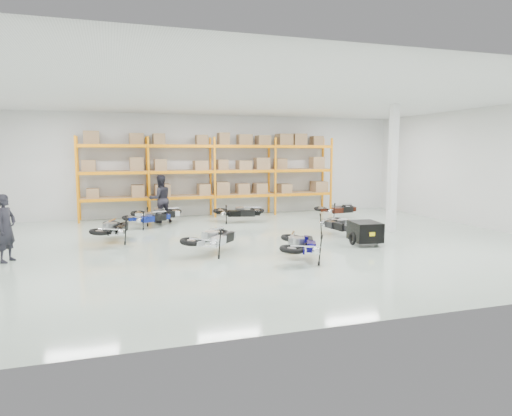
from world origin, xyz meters
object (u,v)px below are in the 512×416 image
object	(u,v)px
moto_silver_left	(213,234)
moto_back_a	(149,215)
moto_touring_right	(340,221)
moto_back_b	(158,211)
moto_back_d	(337,206)
moto_back_c	(239,209)
person_left	(6,228)
moto_blue_centre	(300,240)
moto_black_far_left	(113,225)
person_back	(160,199)
trailer	(365,232)

from	to	relation	value
moto_silver_left	moto_back_a	distance (m)	5.31
moto_back_a	moto_touring_right	bearing A→B (deg)	-145.07
moto_touring_right	moto_back_b	distance (m)	7.27
moto_back_d	moto_back_c	bearing A→B (deg)	80.86
moto_back_a	person_left	size ratio (longest dim) A/B	0.93
moto_blue_centre	moto_back_c	bearing A→B (deg)	-69.81
moto_blue_centre	moto_touring_right	distance (m)	3.95
moto_touring_right	moto_black_far_left	bearing A→B (deg)	166.31
moto_black_far_left	moto_touring_right	world-z (taller)	moto_black_far_left
moto_black_far_left	moto_back_c	size ratio (longest dim) A/B	1.00
moto_black_far_left	moto_back_c	distance (m)	5.60
moto_back_a	moto_back_c	bearing A→B (deg)	-109.81
moto_silver_left	moto_back_c	bearing A→B (deg)	-70.53
person_left	moto_black_far_left	bearing A→B (deg)	-29.43
person_back	trailer	bearing A→B (deg)	118.39
moto_black_far_left	person_left	size ratio (longest dim) A/B	1.02
moto_back_b	moto_back_d	bearing A→B (deg)	-101.81
person_back	moto_blue_centre	bearing A→B (deg)	98.01
moto_black_far_left	person_back	world-z (taller)	person_back
moto_blue_centre	person_back	world-z (taller)	person_back
moto_touring_right	person_back	distance (m)	7.40
moto_black_far_left	trailer	bearing A→B (deg)	173.04
moto_silver_left	moto_back_b	xyz separation A→B (m)	(-0.94, 5.94, -0.02)
moto_silver_left	moto_touring_right	distance (m)	4.91
moto_back_c	moto_touring_right	bearing A→B (deg)	-133.26
moto_silver_left	person_back	distance (m)	6.37
moto_back_b	moto_back_c	xyz separation A→B (m)	(3.18, -0.59, 0.01)
moto_back_b	person_left	bearing A→B (deg)	134.40
person_left	person_back	bearing A→B (deg)	-14.60
moto_back_b	moto_back_d	size ratio (longest dim) A/B	1.03
moto_back_a	moto_black_far_left	bearing A→B (deg)	129.43
moto_back_a	moto_back_c	xyz separation A→B (m)	(3.59, 0.21, 0.05)
moto_touring_right	moto_silver_left	bearing A→B (deg)	-167.78
moto_black_far_left	person_left	bearing A→B (deg)	50.75
moto_black_far_left	person_back	distance (m)	4.14
trailer	person_left	xyz separation A→B (m)	(-10.01, 0.90, 0.47)
moto_black_far_left	moto_back_a	world-z (taller)	moto_black_far_left
moto_blue_centre	moto_touring_right	bearing A→B (deg)	-111.11
moto_touring_right	moto_back_d	world-z (taller)	moto_touring_right
moto_back_b	moto_back_c	world-z (taller)	moto_back_c
moto_back_b	person_back	xyz separation A→B (m)	(0.15, 0.37, 0.43)
person_left	moto_back_c	bearing A→B (deg)	-34.10
moto_blue_centre	moto_touring_right	world-z (taller)	moto_blue_centre
moto_black_far_left	moto_back_a	size ratio (longest dim) A/B	1.10
moto_black_far_left	moto_back_a	xyz separation A→B (m)	(1.30, 2.51, -0.05)
moto_back_c	person_left	xyz separation A→B (m)	(-7.54, -4.68, 0.34)
trailer	person_left	bearing A→B (deg)	-178.31
moto_blue_centre	moto_back_b	bearing A→B (deg)	-46.23
moto_blue_centre	moto_back_b	size ratio (longest dim) A/B	1.03
moto_touring_right	moto_back_a	size ratio (longest dim) A/B	1.04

